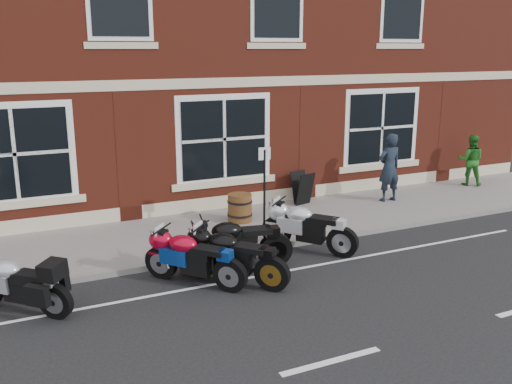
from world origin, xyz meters
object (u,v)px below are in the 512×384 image
(moto_touring_silver, at_px, (16,281))
(parking_sign, at_px, (264,184))
(moto_sport_silver, at_px, (307,225))
(barrel_planter, at_px, (240,208))
(moto_sport_black, at_px, (233,254))
(pedestrian_left, at_px, (389,167))
(pedestrian_right, at_px, (471,160))
(moto_sport_red, at_px, (193,256))
(a_board_sign, at_px, (302,188))
(moto_naked_black, at_px, (234,241))

(moto_touring_silver, bearing_deg, parking_sign, -28.42)
(moto_sport_silver, xyz_separation_m, parking_sign, (-0.45, 1.16, 0.70))
(barrel_planter, bearing_deg, moto_sport_black, -115.89)
(pedestrian_left, distance_m, pedestrian_right, 3.51)
(pedestrian_left, bearing_deg, moto_sport_red, 24.10)
(moto_sport_silver, height_order, barrel_planter, moto_sport_silver)
(barrel_planter, bearing_deg, moto_sport_red, -127.38)
(pedestrian_left, xyz_separation_m, parking_sign, (-4.36, -1.09, 0.21))
(pedestrian_right, bearing_deg, a_board_sign, 37.79)
(moto_touring_silver, bearing_deg, barrel_planter, -17.92)
(moto_sport_silver, xyz_separation_m, barrel_planter, (-0.59, 2.24, -0.11))
(moto_touring_silver, xyz_separation_m, moto_sport_silver, (5.79, 0.47, 0.03))
(pedestrian_right, bearing_deg, moto_sport_red, 58.91)
(moto_sport_silver, distance_m, a_board_sign, 3.39)
(pedestrian_right, height_order, a_board_sign, pedestrian_right)
(moto_touring_silver, relative_size, pedestrian_right, 0.98)
(pedestrian_left, bearing_deg, barrel_planter, 0.82)
(pedestrian_right, distance_m, a_board_sign, 5.80)
(pedestrian_right, bearing_deg, moto_sport_black, 61.54)
(parking_sign, bearing_deg, moto_sport_red, -137.81)
(moto_sport_black, relative_size, moto_naked_black, 0.79)
(barrel_planter, xyz_separation_m, parking_sign, (0.13, -1.08, 0.81))
(pedestrian_left, relative_size, a_board_sign, 2.13)
(moto_sport_silver, xyz_separation_m, pedestrian_right, (7.38, 2.70, 0.33))
(moto_touring_silver, distance_m, pedestrian_left, 10.09)
(pedestrian_left, relative_size, barrel_planter, 2.77)
(moto_sport_red, relative_size, moto_sport_silver, 0.93)
(moto_naked_black, xyz_separation_m, barrel_planter, (1.24, 2.55, -0.12))
(moto_touring_silver, relative_size, a_board_sign, 1.73)
(moto_touring_silver, distance_m, parking_sign, 5.63)
(moto_sport_black, height_order, barrel_planter, moto_sport_black)
(a_board_sign, distance_m, barrel_planter, 2.31)
(moto_naked_black, xyz_separation_m, a_board_sign, (3.43, 3.30, -0.02))
(moto_sport_silver, height_order, pedestrian_right, pedestrian_right)
(barrel_planter, bearing_deg, a_board_sign, 18.90)
(moto_sport_black, relative_size, parking_sign, 0.89)
(moto_sport_black, distance_m, a_board_sign, 5.41)
(moto_sport_red, xyz_separation_m, moto_naked_black, (0.97, 0.35, 0.03))
(moto_touring_silver, height_order, parking_sign, parking_sign)
(moto_touring_silver, distance_m, moto_sport_red, 3.00)
(moto_sport_black, bearing_deg, a_board_sign, 6.91)
(moto_sport_black, bearing_deg, pedestrian_left, -11.72)
(moto_naked_black, bearing_deg, moto_sport_silver, -69.09)
(pedestrian_left, bearing_deg, parking_sign, 14.70)
(pedestrian_left, height_order, barrel_planter, pedestrian_left)
(moto_sport_red, height_order, pedestrian_right, pedestrian_right)
(moto_sport_silver, bearing_deg, a_board_sign, 25.51)
(a_board_sign, bearing_deg, parking_sign, -152.90)
(moto_touring_silver, height_order, moto_sport_silver, moto_touring_silver)
(a_board_sign, height_order, parking_sign, parking_sign)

